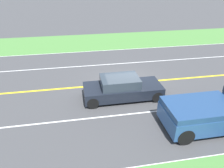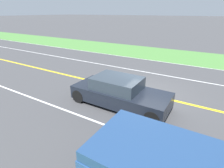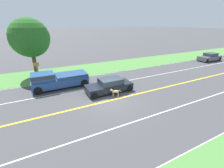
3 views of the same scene
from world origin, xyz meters
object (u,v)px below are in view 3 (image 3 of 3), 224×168
object	(u,v)px
street_sign	(37,70)
dog	(115,92)
ego_car	(109,86)
pickup_truck	(58,79)
roadside_tree_right_near	(30,38)
car_trailing_near	(210,57)

from	to	relation	value
street_sign	dog	bearing A→B (deg)	-139.93
ego_car	street_sign	size ratio (longest dim) A/B	1.97
pickup_truck	roadside_tree_right_near	world-z (taller)	roadside_tree_right_near
pickup_truck	car_trailing_near	distance (m)	26.13
dog	ego_car	bearing A→B (deg)	17.60
dog	roadside_tree_right_near	size ratio (longest dim) A/B	0.16
pickup_truck	ego_car	bearing A→B (deg)	-127.62
dog	street_sign	xyz separation A→B (m)	(7.26, 6.10, 0.97)
dog	street_sign	distance (m)	9.53
pickup_truck	roadside_tree_right_near	bearing A→B (deg)	20.25
street_sign	ego_car	bearing A→B (deg)	-134.46
ego_car	pickup_truck	size ratio (longest dim) A/B	0.81
roadside_tree_right_near	dog	bearing A→B (deg)	-147.50
car_trailing_near	street_sign	bearing A→B (deg)	85.21
roadside_tree_right_near	street_sign	size ratio (longest dim) A/B	3.04
dog	street_sign	bearing A→B (deg)	59.85
ego_car	street_sign	distance (m)	8.66
ego_car	pickup_truck	distance (m)	5.53
ego_car	roadside_tree_right_near	size ratio (longest dim) A/B	0.65
ego_car	roadside_tree_right_near	world-z (taller)	roadside_tree_right_near
roadside_tree_right_near	street_sign	distance (m)	4.13
dog	street_sign	size ratio (longest dim) A/B	0.49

